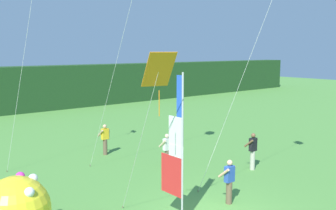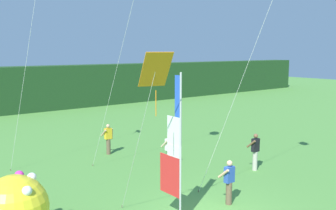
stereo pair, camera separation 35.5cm
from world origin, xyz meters
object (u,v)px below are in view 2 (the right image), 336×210
Objects in this scene: person_mid_field at (229,181)px; kite_orange_diamond_0 at (155,75)px; person_far_left at (169,149)px; banner_flag at (174,152)px; person_near_banner at (108,138)px; inflatable_balloon at (14,209)px; person_far_right at (255,151)px.

kite_orange_diamond_0 is (-3.60, -0.54, 3.87)m from person_mid_field.
person_far_left is (1.06, 4.68, -0.01)m from person_mid_field.
person_near_banner is (2.39, 8.31, -1.42)m from banner_flag.
person_mid_field is at bearing -102.75° from person_far_left.
inflatable_balloon is (-4.28, 1.85, -1.30)m from banner_flag.
person_far_left is at bearing 134.63° from person_far_right.
person_near_banner is 3.86m from person_far_left.
person_far_right is (2.73, -2.77, 0.06)m from person_far_left.
person_mid_field is at bearing -16.14° from inflatable_balloon.
kite_orange_diamond_0 reaches higher than person_near_banner.
kite_orange_diamond_0 reaches higher than banner_flag.
person_mid_field is (2.41, -0.08, -1.42)m from banner_flag.
person_mid_field is 4.25m from person_far_right.
kite_orange_diamond_0 reaches higher than inflatable_balloon.
person_near_banner is 0.83× the size of inflatable_balloon.
person_far_left is 0.30× the size of kite_orange_diamond_0.
kite_orange_diamond_0 reaches higher than person_mid_field.
banner_flag is 2.96× the size of person_near_banner.
person_far_right is at bearing 18.36° from kite_orange_diamond_0.
inflatable_balloon reaches higher than person_mid_field.
banner_flag is at bearing -163.53° from person_far_right.
kite_orange_diamond_0 is at bearing -171.53° from person_mid_field.
inflatable_balloon is (-6.67, -6.45, 0.12)m from person_near_banner.
person_far_left is 0.94× the size of person_far_right.
banner_flag reaches higher than person_near_banner.
person_near_banner is 8.39m from person_mid_field.
banner_flag is at bearing -106.05° from person_near_banner.
kite_orange_diamond_0 is (-3.58, -8.93, 3.86)m from person_near_banner.
person_near_banner is 0.95× the size of person_far_right.
person_near_banner reaches higher than person_mid_field.
banner_flag is 2.98× the size of person_mid_field.
person_far_right is 10.48m from inflatable_balloon.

